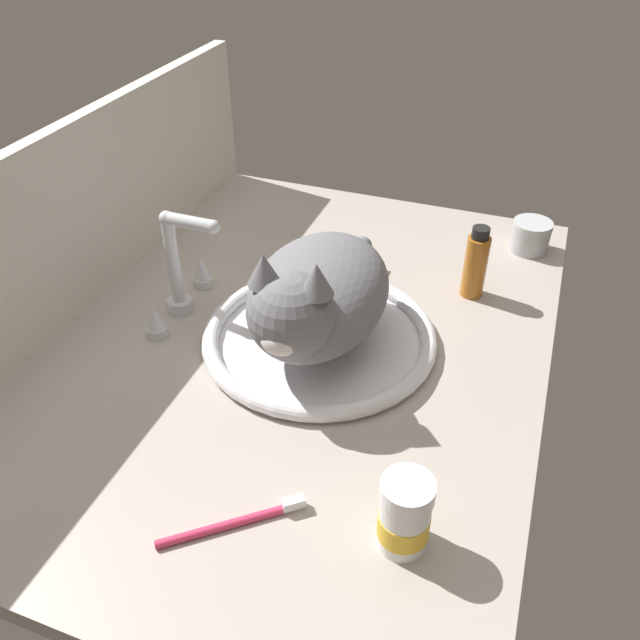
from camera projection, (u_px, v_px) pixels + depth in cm
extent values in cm
cube|color=#ADA399|center=(303.00, 346.00, 99.61)|extent=(100.45, 71.60, 3.00)
cube|color=silver|center=(81.00, 224.00, 101.30)|extent=(100.45, 2.40, 31.40)
torus|color=white|center=(320.00, 335.00, 97.49)|extent=(35.09, 35.09, 2.44)
cylinder|color=white|center=(320.00, 340.00, 98.04)|extent=(31.43, 31.43, 0.60)
cylinder|color=silver|center=(181.00, 304.00, 104.15)|extent=(4.00, 4.00, 2.12)
cylinder|color=silver|center=(174.00, 260.00, 99.15)|extent=(2.00, 2.00, 14.51)
sphere|color=silver|center=(167.00, 217.00, 94.79)|extent=(2.20, 2.20, 2.20)
cylinder|color=silver|center=(190.00, 221.00, 93.74)|extent=(2.00, 7.58, 2.00)
sphere|color=silver|center=(214.00, 226.00, 92.70)|extent=(2.10, 2.10, 2.10)
cylinder|color=silver|center=(157.00, 331.00, 98.85)|extent=(3.20, 3.20, 1.60)
cone|color=silver|center=(155.00, 317.00, 97.26)|extent=(2.88, 2.88, 3.69)
cylinder|color=silver|center=(203.00, 282.00, 109.76)|extent=(3.20, 3.20, 1.60)
cone|color=silver|center=(201.00, 268.00, 108.17)|extent=(2.88, 2.88, 3.69)
ellipsoid|color=slate|center=(320.00, 292.00, 92.82)|extent=(28.46, 19.93, 13.09)
sphere|color=slate|center=(291.00, 315.00, 82.04)|extent=(11.37, 11.37, 11.37)
cone|color=slate|center=(317.00, 279.00, 77.49)|extent=(4.32, 4.32, 4.26)
cone|color=slate|center=(264.00, 269.00, 79.26)|extent=(4.32, 4.32, 4.26)
ellipsoid|color=silver|center=(279.00, 342.00, 79.51)|extent=(3.52, 4.85, 3.64)
ellipsoid|color=silver|center=(296.00, 336.00, 85.80)|extent=(8.09, 10.79, 7.20)
cylinder|color=slate|center=(352.00, 263.00, 108.30)|extent=(13.53, 3.50, 3.20)
cylinder|color=#B2661E|center=(475.00, 267.00, 105.11)|extent=(3.73, 3.73, 10.63)
cylinder|color=black|center=(481.00, 233.00, 101.38)|extent=(2.80, 2.80, 1.80)
cylinder|color=white|center=(404.00, 520.00, 68.18)|extent=(5.40, 5.40, 7.55)
cylinder|color=gold|center=(403.00, 524.00, 68.55)|extent=(5.57, 5.57, 3.02)
cylinder|color=white|center=(408.00, 491.00, 65.28)|extent=(5.68, 5.68, 2.11)
cylinder|color=#B2B5BA|center=(530.00, 238.00, 118.42)|extent=(6.92, 6.92, 4.66)
cylinder|color=silver|center=(533.00, 225.00, 116.72)|extent=(7.06, 7.06, 1.00)
cylinder|color=#D83359|center=(220.00, 527.00, 71.38)|extent=(9.78, 11.69, 1.00)
cube|color=white|center=(294.00, 503.00, 73.21)|extent=(2.57, 2.77, 1.20)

